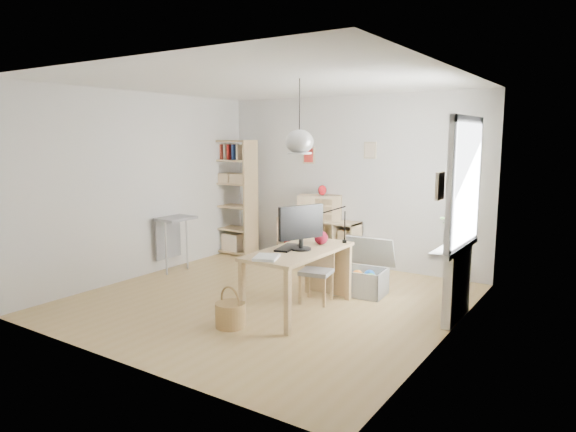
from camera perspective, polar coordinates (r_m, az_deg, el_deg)
The scene contains 20 objects.
ground at distance 6.63m, azimuth -2.18°, elevation -9.27°, with size 4.50×4.50×0.00m, color tan.
room_shell at distance 5.87m, azimuth 1.27°, elevation 8.27°, with size 4.50×4.50×4.50m.
window_unit at distance 5.93m, azimuth 19.15°, elevation 3.42°, with size 0.07×1.16×1.46m.
radiator at distance 6.14m, azimuth 18.29°, elevation -7.29°, with size 0.10×0.80×0.80m, color silver.
windowsill at distance 6.05m, azimuth 18.03°, elevation -3.32°, with size 0.22×1.20×0.06m, color silver.
desk at distance 6.04m, azimuth 1.23°, elevation -4.60°, with size 0.70×1.50×0.75m.
cube_shelf at distance 8.49m, azimuth 3.38°, elevation -3.15°, with size 1.40×0.38×0.72m.
tall_bookshelf at distance 9.02m, azimuth -6.12°, elevation 2.59°, with size 0.80×0.38×2.00m.
side_table at distance 8.03m, azimuth -12.66°, elevation -1.37°, with size 0.40×0.55×0.85m.
chair at distance 6.47m, azimuth 3.31°, elevation -5.80°, with size 0.43×0.43×0.75m.
wicker_basket at distance 5.72m, azimuth -6.42°, elevation -10.74°, with size 0.33×0.33×0.46m.
storage_chest at distance 6.91m, azimuth 8.23°, elevation -6.59°, with size 0.72×0.80×0.71m.
monitor at distance 5.94m, azimuth 1.46°, elevation -1.01°, with size 0.28×0.57×0.52m.
keyboard at distance 6.05m, azimuth -0.08°, elevation -3.54°, with size 0.17×0.44×0.02m, color black.
task_lamp at distance 6.42m, azimuth 4.59°, elevation -0.35°, with size 0.40×0.15×0.42m.
yarn_ball at distance 6.28m, azimuth 3.70°, elevation -2.44°, with size 0.17×0.17×0.17m, color #510A14.
paper_tray at distance 5.56m, azimuth -2.41°, elevation -4.62°, with size 0.24×0.31×0.03m, color silver.
drawer_chest at distance 8.33m, azimuth 3.56°, elevation 0.96°, with size 0.70×0.32×0.40m, color beige.
red_vase at distance 8.28m, azimuth 3.83°, elevation 2.88°, with size 0.14×0.14×0.16m, color maroon.
potted_plant at distance 6.09m, azimuth 18.13°, elevation -1.17°, with size 0.34×0.29×0.37m, color #2C5821.
Camera 1 is at (3.67, -5.13, 2.05)m, focal length 32.00 mm.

